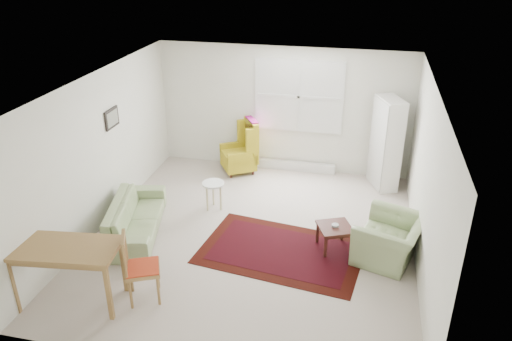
% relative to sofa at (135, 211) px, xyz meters
% --- Properties ---
extents(room, '(5.04, 5.54, 2.51)m').
position_rel_sofa_xyz_m(room, '(1.89, 0.44, 0.88)').
color(room, beige).
rests_on(room, ground).
extents(rug, '(2.60, 1.86, 0.02)m').
position_rel_sofa_xyz_m(rug, '(2.40, -0.04, -0.36)').
color(rug, black).
rests_on(rug, ground).
extents(sofa, '(1.15, 1.98, 0.75)m').
position_rel_sofa_xyz_m(sofa, '(0.00, 0.00, 0.00)').
color(sofa, '#8DA16B').
rests_on(sofa, ground).
extents(armchair, '(1.14, 1.23, 0.78)m').
position_rel_sofa_xyz_m(armchair, '(3.97, 0.15, 0.02)').
color(armchair, '#8DA16B').
rests_on(armchair, ground).
extents(wingback_chair, '(0.90, 0.89, 1.10)m').
position_rel_sofa_xyz_m(wingback_chair, '(1.04, 2.58, 0.17)').
color(wingback_chair, gold).
rests_on(wingback_chair, ground).
extents(coffee_table, '(0.64, 0.64, 0.40)m').
position_rel_sofa_xyz_m(coffee_table, '(3.17, 0.22, -0.18)').
color(coffee_table, '#411A14').
rests_on(coffee_table, ground).
extents(stool, '(0.44, 0.44, 0.51)m').
position_rel_sofa_xyz_m(stool, '(1.00, 1.01, -0.12)').
color(stool, white).
rests_on(stool, ground).
extents(cabinet, '(0.60, 0.78, 1.74)m').
position_rel_sofa_xyz_m(cabinet, '(3.89, 2.58, 0.49)').
color(cabinet, white).
rests_on(cabinet, ground).
extents(desk, '(1.42, 0.84, 0.85)m').
position_rel_sofa_xyz_m(desk, '(-0.07, -1.76, 0.05)').
color(desk, olive).
rests_on(desk, ground).
extents(desk_chair, '(0.57, 0.57, 0.98)m').
position_rel_sofa_xyz_m(desk_chair, '(0.83, -1.49, 0.12)').
color(desk_chair, olive).
rests_on(desk_chair, ground).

